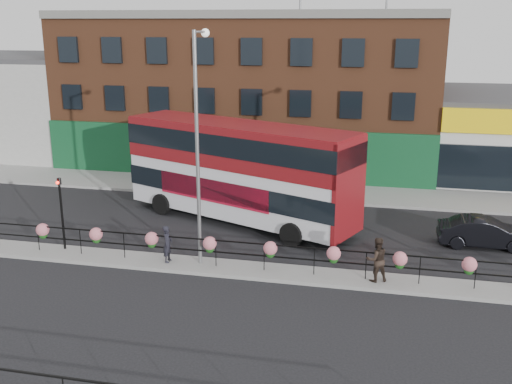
% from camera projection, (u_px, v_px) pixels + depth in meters
% --- Properties ---
extents(ground, '(120.00, 120.00, 0.00)m').
position_uv_depth(ground, '(240.00, 271.00, 24.20)').
color(ground, black).
rests_on(ground, ground).
extents(north_pavement, '(60.00, 4.00, 0.15)m').
position_uv_depth(north_pavement, '(289.00, 191.00, 35.44)').
color(north_pavement, gray).
rests_on(north_pavement, ground).
extents(median, '(60.00, 1.60, 0.15)m').
position_uv_depth(median, '(240.00, 269.00, 24.18)').
color(median, gray).
rests_on(median, ground).
extents(brick_building, '(25.00, 12.21, 10.30)m').
position_uv_depth(brick_building, '(253.00, 89.00, 42.36)').
color(brick_building, brown).
rests_on(brick_building, ground).
extents(warehouse_west, '(15.50, 12.00, 7.30)m').
position_uv_depth(warehouse_west, '(2.00, 102.00, 47.04)').
color(warehouse_west, '#ACABA7').
rests_on(warehouse_west, ground).
extents(median_railing, '(30.04, 0.56, 1.23)m').
position_uv_depth(median_railing, '(240.00, 247.00, 23.92)').
color(median_railing, black).
rests_on(median_railing, median).
extents(double_decker_bus, '(12.46, 7.45, 4.99)m').
position_uv_depth(double_decker_bus, '(239.00, 163.00, 29.34)').
color(double_decker_bus, silver).
rests_on(double_decker_bus, ground).
extents(car, '(1.55, 4.11, 1.34)m').
position_uv_depth(car, '(485.00, 233.00, 26.66)').
color(car, black).
rests_on(car, ground).
extents(pedestrian_a, '(0.60, 0.42, 1.55)m').
position_uv_depth(pedestrian_a, '(168.00, 244.00, 24.60)').
color(pedestrian_a, black).
rests_on(pedestrian_a, median).
extents(pedestrian_b, '(1.34, 1.29, 1.76)m').
position_uv_depth(pedestrian_b, '(377.00, 259.00, 22.72)').
color(pedestrian_b, black).
rests_on(pedestrian_b, median).
extents(lamp_column_west, '(0.33, 1.63, 9.32)m').
position_uv_depth(lamp_column_west, '(199.00, 129.00, 23.38)').
color(lamp_column_west, gray).
rests_on(lamp_column_west, median).
extents(traffic_light_median, '(0.15, 0.28, 3.65)m').
position_uv_depth(traffic_light_median, '(60.00, 198.00, 25.57)').
color(traffic_light_median, black).
rests_on(traffic_light_median, median).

